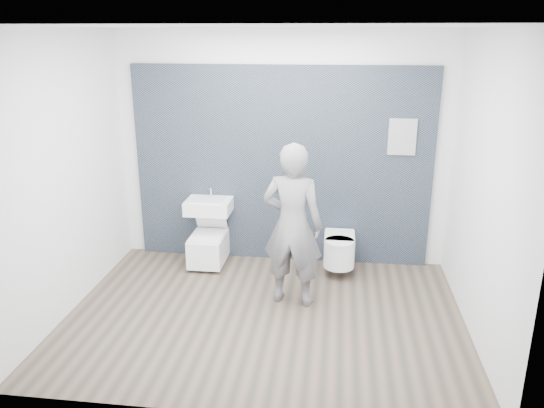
# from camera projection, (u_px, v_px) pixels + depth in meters

# --- Properties ---
(ground) EXTENTS (4.00, 4.00, 0.00)m
(ground) POSITION_uv_depth(u_px,v_px,m) (265.00, 315.00, 5.41)
(ground) COLOR brown
(ground) RESTS_ON ground
(room_shell) EXTENTS (4.00, 4.00, 4.00)m
(room_shell) POSITION_uv_depth(u_px,v_px,m) (264.00, 148.00, 4.87)
(room_shell) COLOR silver
(room_shell) RESTS_ON ground
(tile_wall) EXTENTS (3.60, 0.06, 2.40)m
(tile_wall) POSITION_uv_depth(u_px,v_px,m) (281.00, 257.00, 6.80)
(tile_wall) COLOR black
(tile_wall) RESTS_ON ground
(washbasin) EXTENTS (0.55, 0.41, 0.41)m
(washbasin) POSITION_uv_depth(u_px,v_px,m) (209.00, 206.00, 6.45)
(washbasin) COLOR white
(washbasin) RESTS_ON ground
(toilet_square) EXTENTS (0.41, 0.59, 0.75)m
(toilet_square) POSITION_uv_depth(u_px,v_px,m) (208.00, 246.00, 6.53)
(toilet_square) COLOR white
(toilet_square) RESTS_ON ground
(toilet_rounded) EXTENTS (0.36, 0.62, 0.33)m
(toilet_rounded) POSITION_uv_depth(u_px,v_px,m) (339.00, 250.00, 6.30)
(toilet_rounded) COLOR white
(toilet_rounded) RESTS_ON ground
(info_placard) EXTENTS (0.32, 0.03, 0.42)m
(info_placard) POSITION_uv_depth(u_px,v_px,m) (392.00, 264.00, 6.59)
(info_placard) COLOR silver
(info_placard) RESTS_ON ground
(visitor) EXTENTS (0.69, 0.51, 1.73)m
(visitor) POSITION_uv_depth(u_px,v_px,m) (293.00, 225.00, 5.43)
(visitor) COLOR slate
(visitor) RESTS_ON ground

